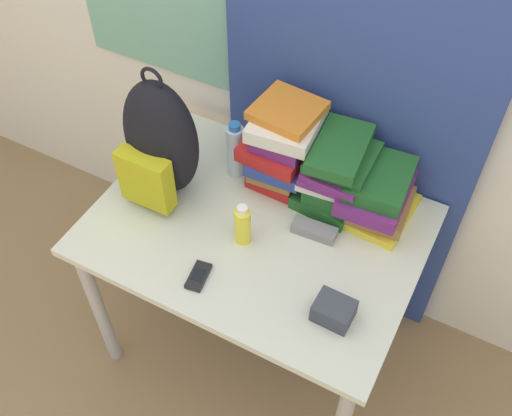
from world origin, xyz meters
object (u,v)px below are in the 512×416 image
object	(u,v)px
backpack	(160,143)
sunscreen_bottle	(243,225)
water_bottle	(235,150)
sunglasses_case	(314,230)
book_stack_left	(284,144)
camera_pouch	(334,311)
book_stack_right	(378,195)
cell_phone	(198,276)
book_stack_center	(338,172)
sports_bottle	(258,157)

from	to	relation	value
backpack	sunscreen_bottle	world-z (taller)	backpack
water_bottle	sunglasses_case	xyz separation A→B (m)	(0.37, -0.13, -0.09)
book_stack_left	camera_pouch	size ratio (longest dim) A/B	2.76
camera_pouch	book_stack_right	bearing A→B (deg)	94.73
cell_phone	book_stack_center	bearing A→B (deg)	64.62
sports_bottle	cell_phone	bearing A→B (deg)	-85.71
sunscreen_bottle	sunglasses_case	distance (m)	0.24
book_stack_left	book_stack_right	size ratio (longest dim) A/B	1.13
sports_bottle	backpack	bearing A→B (deg)	-144.52
camera_pouch	sunglasses_case	bearing A→B (deg)	124.54
book_stack_right	book_stack_left	bearing A→B (deg)	179.80
book_stack_center	water_bottle	size ratio (longest dim) A/B	1.30
book_stack_center	cell_phone	world-z (taller)	book_stack_center
book_stack_right	sports_bottle	distance (m)	0.43
backpack	cell_phone	distance (m)	0.46
book_stack_center	cell_phone	bearing A→B (deg)	-115.38
sunscreen_bottle	camera_pouch	world-z (taller)	sunscreen_bottle
book_stack_right	sunglasses_case	xyz separation A→B (m)	(-0.14, -0.18, -0.08)
sports_bottle	sunscreen_bottle	world-z (taller)	sports_bottle
book_stack_left	camera_pouch	xyz separation A→B (m)	(0.39, -0.44, -0.13)
book_stack_left	book_stack_right	distance (m)	0.36
sunscreen_bottle	sunglasses_case	size ratio (longest dim) A/B	1.06
sunglasses_case	camera_pouch	bearing A→B (deg)	-55.46
water_bottle	sunglasses_case	bearing A→B (deg)	-19.37
book_stack_left	sunscreen_bottle	size ratio (longest dim) A/B	2.01
book_stack_center	cell_phone	size ratio (longest dim) A/B	2.66
backpack	sports_bottle	bearing A→B (deg)	35.48
backpack	water_bottle	size ratio (longest dim) A/B	2.24
sports_bottle	book_stack_left	bearing A→B (deg)	33.54
book_stack_center	camera_pouch	distance (m)	0.49
sports_bottle	sunglasses_case	distance (m)	0.32
book_stack_center	sports_bottle	size ratio (longest dim) A/B	1.24
sports_bottle	camera_pouch	world-z (taller)	sports_bottle
sports_bottle	sunscreen_bottle	bearing A→B (deg)	-72.13
sunglasses_case	camera_pouch	xyz separation A→B (m)	(0.18, -0.26, 0.02)
water_bottle	sports_bottle	bearing A→B (deg)	0.05
sunscreen_bottle	cell_phone	bearing A→B (deg)	-104.15
water_bottle	sunscreen_bottle	distance (m)	0.32
cell_phone	sunglasses_case	bearing A→B (deg)	53.34
cell_phone	book_stack_left	bearing A→B (deg)	85.55
book_stack_left	sunglasses_case	distance (m)	0.31
backpack	book_stack_center	bearing A→B (deg)	23.85
backpack	sports_bottle	size ratio (longest dim) A/B	2.14
book_stack_left	cell_phone	xyz separation A→B (m)	(-0.04, -0.51, -0.16)
sports_bottle	book_stack_right	bearing A→B (deg)	6.44
sunglasses_case	book_stack_left	bearing A→B (deg)	139.05
book_stack_center	sunglasses_case	world-z (taller)	book_stack_center
sports_bottle	cell_phone	world-z (taller)	sports_bottle
book_stack_center	book_stack_right	size ratio (longest dim) A/B	1.03
book_stack_right	cell_phone	xyz separation A→B (m)	(-0.39, -0.51, -0.09)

